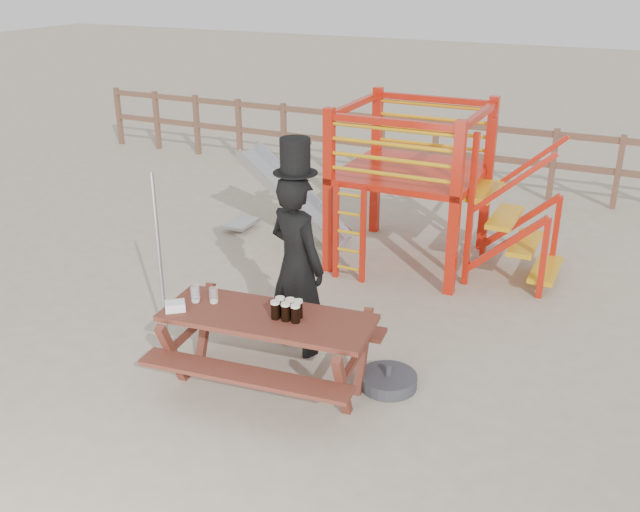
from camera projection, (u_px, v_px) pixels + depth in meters
The scene contains 10 objects.
ground at pixel (261, 391), 6.66m from camera, with size 60.00×60.00×0.00m, color tan.
back_fence at pixel (464, 147), 12.20m from camera, with size 15.09×0.09×1.20m.
playground_fort at pixel (405, 182), 9.17m from camera, with size 4.71×1.84×2.10m.
picnic_table at pixel (268, 342), 6.55m from camera, with size 2.07×1.54×0.75m.
man_with_hat at pixel (297, 260), 7.01m from camera, with size 0.80×0.66×2.21m.
metal_pole at pixel (160, 264), 7.05m from camera, with size 0.04×0.04×1.88m, color #B2B2B7.
parasol_base at pixel (388, 380), 6.70m from camera, with size 0.54×0.54×0.23m.
paper_bag at pixel (175, 306), 6.53m from camera, with size 0.18×0.14×0.08m, color white.
stout_pints at pixel (287, 309), 6.37m from camera, with size 0.28×0.19×0.17m.
empty_glasses at pixel (201, 295), 6.69m from camera, with size 0.27×0.15×0.15m.
Camera 1 is at (2.94, -4.86, 3.74)m, focal length 40.00 mm.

